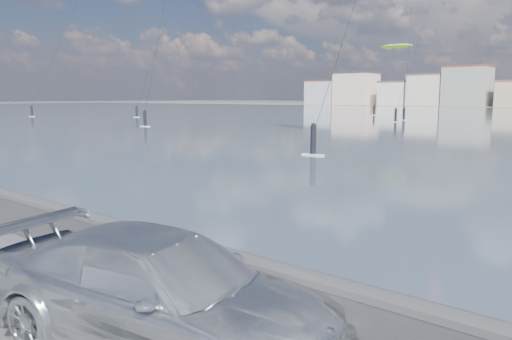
% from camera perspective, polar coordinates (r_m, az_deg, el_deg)
% --- Properties ---
extents(seawall, '(400.00, 0.36, 1.08)m').
position_cam_1_polar(seawall, '(9.54, -9.81, -9.98)').
color(seawall, '#28282B').
rests_on(seawall, ground).
extents(car_silver, '(5.97, 3.31, 1.64)m').
position_cam_1_polar(car_silver, '(7.43, -10.67, -13.50)').
color(car_silver, silver).
rests_on(car_silver, ground).
extents(kitesurfer_17, '(9.63, 16.93, 14.70)m').
position_cam_1_polar(kitesurfer_17, '(111.89, 15.69, 13.38)').
color(kitesurfer_17, '#8CD826').
rests_on(kitesurfer_17, ground).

